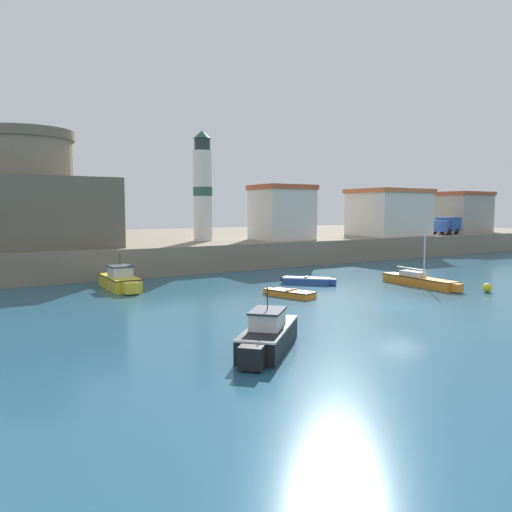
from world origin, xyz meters
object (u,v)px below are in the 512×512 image
Objects in this scene: mooring_buoy at (487,288)px; lighthouse at (203,188)px; sailboat_orange_3 at (419,280)px; harbor_shed_near_wharf at (462,212)px; motorboat_black_2 at (268,335)px; dinghy_blue_1 at (308,280)px; harbor_shed_far_end at (282,212)px; harbor_shed_mid_row at (389,212)px; dinghy_orange_0 at (290,293)px; fortress at (29,204)px; motorboat_yellow_4 at (120,280)px; truck_on_quay at (447,225)px.

lighthouse is at bearing 109.01° from mooring_buoy.
harbor_shed_near_wharf is (32.81, 20.47, 4.84)m from sailboat_orange_3.
harbor_shed_near_wharf reaches higher than motorboat_black_2.
harbor_shed_near_wharf is at bearing 31.96° from sailboat_orange_3.
dinghy_blue_1 is 8.13m from sailboat_orange_3.
harbor_shed_far_end is (8.00, -2.47, -2.43)m from lighthouse.
motorboat_black_2 is 0.66× the size of harbor_shed_near_wharf.
dinghy_orange_0 is at bearing -147.05° from harbor_shed_mid_row.
harbor_shed_mid_row is at bearing 57.12° from mooring_buoy.
motorboat_yellow_4 is at bearing -71.32° from fortress.
fortress is at bearing 134.08° from dinghy_blue_1.
harbor_shed_mid_row reaches higher than sailboat_orange_3.
harbor_shed_far_end is at bearing 87.53° from sailboat_orange_3.
motorboat_yellow_4 is 14.02m from fortress.
dinghy_blue_1 is at bearing -117.43° from harbor_shed_far_end.
motorboat_yellow_4 is 37.27m from harbor_shed_mid_row.
dinghy_blue_1 is at bearing 47.52° from motorboat_black_2.
harbor_shed_near_wharf is 1.22× the size of harbor_shed_far_end.
mooring_buoy is at bearing -137.65° from truck_on_quay.
motorboat_black_2 reaches higher than dinghy_blue_1.
dinghy_blue_1 is 0.74× the size of truck_on_quay.
fortress is (-23.19, 22.31, 5.64)m from sailboat_orange_3.
harbor_shed_far_end is at bearing 56.89° from dinghy_orange_0.
lighthouse is (11.42, 29.71, 7.11)m from motorboat_black_2.
fortress is at bearing 136.11° from sailboat_orange_3.
motorboat_black_2 reaches higher than mooring_buoy.
motorboat_black_2 is 0.82× the size of motorboat_yellow_4.
mooring_buoy is at bearing -68.87° from sailboat_orange_3.
dinghy_blue_1 is 0.39× the size of harbor_shed_mid_row.
lighthouse reaches higher than truck_on_quay.
dinghy_blue_1 is at bearing -87.31° from lighthouse.
lighthouse is 40.09m from harbor_shed_near_wharf.
mooring_buoy is 23.79m from harbor_shed_far_end.
motorboat_black_2 is 50.74m from truck_on_quay.
fortress is 1.44× the size of harbor_shed_mid_row.
lighthouse reaches higher than harbor_shed_far_end.
sailboat_orange_3 is at bearing -131.36° from harbor_shed_mid_row.
sailboat_orange_3 is at bearing -92.47° from harbor_shed_far_end.
lighthouse is at bearing 68.98° from motorboat_black_2.
motorboat_yellow_4 is at bearing -155.97° from harbor_shed_far_end.
dinghy_orange_0 is at bearing 173.27° from sailboat_orange_3.
motorboat_yellow_4 is at bearing -168.65° from harbor_shed_near_wharf.
dinghy_orange_0 is at bearing -59.32° from fortress.
motorboat_black_2 is 20.67m from mooring_buoy.
sailboat_orange_3 reaches higher than mooring_buoy.
dinghy_blue_1 is (4.28, 3.73, 0.05)m from dinghy_orange_0.
fortress is at bearing 98.51° from motorboat_black_2.
lighthouse is 24.24m from harbor_shed_mid_row.
harbor_shed_far_end reaches higher than harbor_shed_near_wharf.
harbor_shed_far_end is (-0.86, 23.25, 4.98)m from mooring_buoy.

